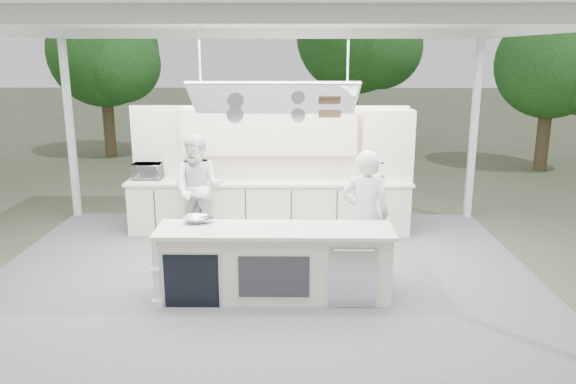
{
  "coord_description": "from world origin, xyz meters",
  "views": [
    {
      "loc": [
        0.46,
        -7.88,
        3.32
      ],
      "look_at": [
        0.36,
        0.4,
        1.23
      ],
      "focal_mm": 35.0,
      "sensor_mm": 36.0,
      "label": 1
    }
  ],
  "objects_px": {
    "demo_island": "(273,263)",
    "back_counter": "(269,206)",
    "sous_chef": "(199,189)",
    "head_chef": "(365,215)"
  },
  "relations": [
    {
      "from": "demo_island",
      "to": "sous_chef",
      "type": "xyz_separation_m",
      "value": [
        -1.34,
        2.22,
        0.46
      ]
    },
    {
      "from": "demo_island",
      "to": "back_counter",
      "type": "distance_m",
      "value": 2.82
    },
    {
      "from": "demo_island",
      "to": "head_chef",
      "type": "xyz_separation_m",
      "value": [
        1.27,
        0.65,
        0.47
      ]
    },
    {
      "from": "back_counter",
      "to": "sous_chef",
      "type": "xyz_separation_m",
      "value": [
        -1.16,
        -0.59,
        0.46
      ]
    },
    {
      "from": "head_chef",
      "to": "sous_chef",
      "type": "relative_size",
      "value": 1.01
    },
    {
      "from": "demo_island",
      "to": "back_counter",
      "type": "bearing_deg",
      "value": 93.63
    },
    {
      "from": "back_counter",
      "to": "sous_chef",
      "type": "distance_m",
      "value": 1.38
    },
    {
      "from": "head_chef",
      "to": "sous_chef",
      "type": "xyz_separation_m",
      "value": [
        -2.62,
        1.57,
        -0.01
      ]
    },
    {
      "from": "back_counter",
      "to": "sous_chef",
      "type": "bearing_deg",
      "value": -153.06
    },
    {
      "from": "back_counter",
      "to": "demo_island",
      "type": "bearing_deg",
      "value": -86.37
    }
  ]
}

